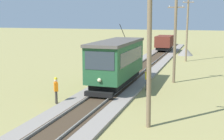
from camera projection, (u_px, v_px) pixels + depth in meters
name	position (u px, v px, depth m)	size (l,w,h in m)	color
red_tram	(117.00, 61.00, 24.45)	(2.60, 8.54, 4.79)	#235633
freight_car	(164.00, 42.00, 49.47)	(2.40, 5.20, 2.31)	maroon
utility_pole_near_tram	(149.00, 45.00, 15.15)	(1.40, 0.64, 8.45)	#7A664C
utility_pole_mid	(175.00, 40.00, 26.12)	(1.40, 0.43, 7.35)	#7A664C
utility_pole_far	(187.00, 27.00, 38.97)	(1.40, 0.56, 8.48)	#7A664C
gravel_pile	(185.00, 51.00, 45.49)	(2.27, 2.27, 1.22)	gray
track_worker	(56.00, 89.00, 20.24)	(0.42, 0.45, 1.78)	#38332D
second_worker	(147.00, 78.00, 24.04)	(0.25, 0.39, 1.78)	black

